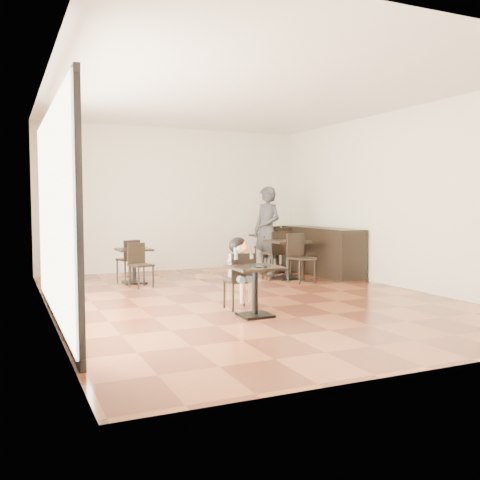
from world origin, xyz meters
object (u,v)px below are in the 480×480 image
adult_patron (267,230)px  cafe_table_left (134,266)px  chair_left_b (141,266)px  chair_mid_a (274,253)px  cafe_table_back (272,253)px  child_chair (239,281)px  chair_back_a (267,247)px  cafe_table_mid (287,260)px  chair_mid_b (301,258)px  chair_back_b (290,251)px  child (239,274)px  child_table (255,291)px  chair_left_a (128,260)px

adult_patron → cafe_table_left: adult_patron is taller
chair_left_b → chair_mid_a: bearing=-10.2°
cafe_table_back → child_chair: bearing=-123.9°
chair_back_a → cafe_table_left: bearing=-1.0°
cafe_table_left → chair_left_b: 0.55m
adult_patron → cafe_table_mid: size_ratio=2.42×
chair_mid_b → chair_back_b: bearing=62.0°
chair_mid_a → chair_back_a: bearing=-118.0°
adult_patron → chair_back_b: bearing=41.7°
child → cafe_table_mid: bearing=48.2°
chair_back_b → cafe_table_left: bearing=160.8°
child → cafe_table_mid: child is taller
child_chair → chair_mid_b: bearing=-139.3°
chair_mid_a → child_table: bearing=50.5°
child_chair → cafe_table_mid: 3.19m
chair_mid_b → chair_left_a: chair_mid_b is taller
child_table → chair_back_b: 4.40m
chair_left_b → cafe_table_left: bearing=71.6°
child_table → cafe_table_back: (2.40, 4.12, 0.07)m
child → child_table: bearing=-90.0°
cafe_table_left → chair_back_a: chair_back_a is taller
chair_mid_b → chair_left_a: size_ratio=1.17×
chair_left_a → chair_back_a: size_ratio=0.81×
cafe_table_left → chair_left_b: (0.00, -0.55, 0.07)m
chair_left_a → chair_back_b: size_ratio=0.81×
chair_mid_b → chair_back_b: chair_back_b is taller
child_table → chair_back_b: bearing=54.3°
chair_back_a → chair_left_b: bearing=7.0°
child_table → chair_left_a: bearing=101.0°
adult_patron → chair_back_a: size_ratio=1.90×
chair_left_a → chair_back_a: chair_back_a is taller
child_table → cafe_table_left: bearing=102.6°
child_chair → child: child is taller
chair_mid_b → chair_back_a: chair_back_a is taller
cafe_table_back → chair_back_b: bearing=-73.2°
child_chair → cafe_table_left: 3.17m
adult_patron → chair_left_b: bearing=-94.0°
child_table → adult_patron: size_ratio=0.36×
cafe_table_mid → cafe_table_back: cafe_table_back is taller
chair_left_b → adult_patron: bearing=-3.8°
cafe_table_back → chair_back_a: bearing=73.2°
cafe_table_left → adult_patron: bearing=4.2°
cafe_table_mid → cafe_table_back: size_ratio=0.95×
child → chair_mid_a: child is taller
chair_back_a → child_chair: bearing=39.6°
cafe_table_left → cafe_table_mid: bearing=-13.1°
cafe_table_mid → cafe_table_left: (-2.93, 0.68, -0.06)m
chair_back_b → chair_back_a: bearing=71.5°
cafe_table_left → chair_back_a: (3.37, 1.06, 0.16)m
chair_mid_b → chair_left_b: size_ratio=1.17×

